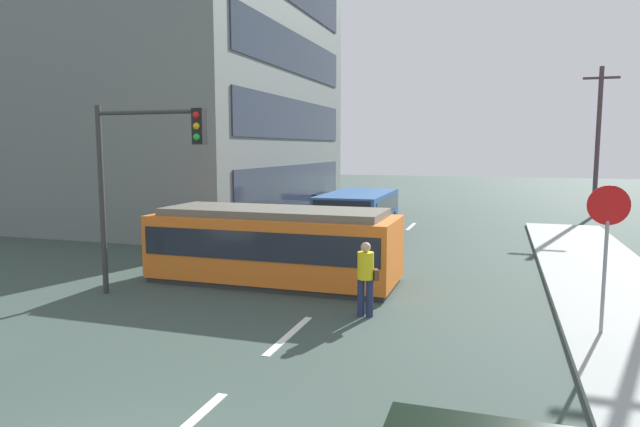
{
  "coord_description": "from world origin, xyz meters",
  "views": [
    {
      "loc": [
        3.87,
        -3.95,
        3.73
      ],
      "look_at": [
        -0.63,
        9.94,
        1.98
      ],
      "focal_mm": 30.98,
      "sensor_mm": 36.0,
      "label": 1
    }
  ],
  "objects_px": {
    "pedestrian_crossing": "(366,275)",
    "utility_pole_far": "(598,139)",
    "parked_sedan_furthest": "(335,203)",
    "parked_sedan_far": "(293,215)",
    "city_bus": "(358,211)",
    "stop_sign": "(607,228)",
    "parked_sedan_mid": "(244,234)",
    "traffic_light_mast": "(142,162)",
    "streetcar_tram": "(274,244)"
  },
  "relations": [
    {
      "from": "parked_sedan_mid",
      "to": "stop_sign",
      "type": "height_order",
      "value": "stop_sign"
    },
    {
      "from": "pedestrian_crossing",
      "to": "streetcar_tram",
      "type": "bearing_deg",
      "value": 143.42
    },
    {
      "from": "pedestrian_crossing",
      "to": "parked_sedan_far",
      "type": "xyz_separation_m",
      "value": [
        -6.32,
        12.19,
        -0.32
      ]
    },
    {
      "from": "city_bus",
      "to": "parked_sedan_far",
      "type": "height_order",
      "value": "city_bus"
    },
    {
      "from": "utility_pole_far",
      "to": "city_bus",
      "type": "bearing_deg",
      "value": -135.4
    },
    {
      "from": "streetcar_tram",
      "to": "city_bus",
      "type": "relative_size",
      "value": 1.22
    },
    {
      "from": "parked_sedan_far",
      "to": "parked_sedan_mid",
      "type": "bearing_deg",
      "value": -86.76
    },
    {
      "from": "streetcar_tram",
      "to": "parked_sedan_far",
      "type": "height_order",
      "value": "streetcar_tram"
    },
    {
      "from": "stop_sign",
      "to": "utility_pole_far",
      "type": "relative_size",
      "value": 0.36
    },
    {
      "from": "pedestrian_crossing",
      "to": "traffic_light_mast",
      "type": "xyz_separation_m",
      "value": [
        -5.59,
        -0.13,
        2.43
      ]
    },
    {
      "from": "stop_sign",
      "to": "utility_pole_far",
      "type": "xyz_separation_m",
      "value": [
        3.0,
        21.41,
        1.99
      ]
    },
    {
      "from": "pedestrian_crossing",
      "to": "stop_sign",
      "type": "height_order",
      "value": "stop_sign"
    },
    {
      "from": "parked_sedan_furthest",
      "to": "pedestrian_crossing",
      "type": "bearing_deg",
      "value": -71.54
    },
    {
      "from": "traffic_light_mast",
      "to": "parked_sedan_far",
      "type": "bearing_deg",
      "value": 93.4
    },
    {
      "from": "city_bus",
      "to": "pedestrian_crossing",
      "type": "xyz_separation_m",
      "value": [
        2.9,
        -10.91,
        -0.11
      ]
    },
    {
      "from": "pedestrian_crossing",
      "to": "utility_pole_far",
      "type": "bearing_deg",
      "value": 70.16
    },
    {
      "from": "streetcar_tram",
      "to": "utility_pole_far",
      "type": "bearing_deg",
      "value": 60.24
    },
    {
      "from": "streetcar_tram",
      "to": "stop_sign",
      "type": "relative_size",
      "value": 2.37
    },
    {
      "from": "parked_sedan_mid",
      "to": "parked_sedan_far",
      "type": "distance_m",
      "value": 5.89
    },
    {
      "from": "pedestrian_crossing",
      "to": "parked_sedan_far",
      "type": "distance_m",
      "value": 13.74
    },
    {
      "from": "parked_sedan_furthest",
      "to": "city_bus",
      "type": "bearing_deg",
      "value": -66.26
    },
    {
      "from": "pedestrian_crossing",
      "to": "parked_sedan_furthest",
      "type": "relative_size",
      "value": 0.38
    },
    {
      "from": "pedestrian_crossing",
      "to": "traffic_light_mast",
      "type": "height_order",
      "value": "traffic_light_mast"
    },
    {
      "from": "traffic_light_mast",
      "to": "utility_pole_far",
      "type": "height_order",
      "value": "utility_pole_far"
    },
    {
      "from": "traffic_light_mast",
      "to": "city_bus",
      "type": "bearing_deg",
      "value": 76.33
    },
    {
      "from": "parked_sedan_mid",
      "to": "parked_sedan_far",
      "type": "height_order",
      "value": "same"
    },
    {
      "from": "city_bus",
      "to": "stop_sign",
      "type": "relative_size",
      "value": 1.94
    },
    {
      "from": "stop_sign",
      "to": "parked_sedan_mid",
      "type": "bearing_deg",
      "value": 149.33
    },
    {
      "from": "streetcar_tram",
      "to": "stop_sign",
      "type": "height_order",
      "value": "stop_sign"
    },
    {
      "from": "city_bus",
      "to": "parked_sedan_far",
      "type": "bearing_deg",
      "value": 159.46
    },
    {
      "from": "traffic_light_mast",
      "to": "utility_pole_far",
      "type": "relative_size",
      "value": 0.6
    },
    {
      "from": "parked_sedan_furthest",
      "to": "traffic_light_mast",
      "type": "height_order",
      "value": "traffic_light_mast"
    },
    {
      "from": "streetcar_tram",
      "to": "parked_sedan_mid",
      "type": "distance_m",
      "value": 4.88
    },
    {
      "from": "streetcar_tram",
      "to": "parked_sedan_furthest",
      "type": "xyz_separation_m",
      "value": [
        -2.81,
        15.54,
        -0.44
      ]
    },
    {
      "from": "streetcar_tram",
      "to": "parked_sedan_mid",
      "type": "bearing_deg",
      "value": 125.44
    },
    {
      "from": "parked_sedan_furthest",
      "to": "stop_sign",
      "type": "xyz_separation_m",
      "value": [
        10.69,
        -17.93,
        1.57
      ]
    },
    {
      "from": "stop_sign",
      "to": "traffic_light_mast",
      "type": "distance_m",
      "value": 10.37
    },
    {
      "from": "utility_pole_far",
      "to": "parked_sedan_far",
      "type": "bearing_deg",
      "value": -146.79
    },
    {
      "from": "parked_sedan_mid",
      "to": "pedestrian_crossing",
      "type": "bearing_deg",
      "value": -46.52
    },
    {
      "from": "parked_sedan_mid",
      "to": "parked_sedan_far",
      "type": "bearing_deg",
      "value": 93.24
    },
    {
      "from": "parked_sedan_furthest",
      "to": "utility_pole_far",
      "type": "height_order",
      "value": "utility_pole_far"
    },
    {
      "from": "parked_sedan_far",
      "to": "parked_sedan_furthest",
      "type": "relative_size",
      "value": 0.98
    },
    {
      "from": "parked_sedan_mid",
      "to": "parked_sedan_far",
      "type": "relative_size",
      "value": 1.01
    },
    {
      "from": "parked_sedan_furthest",
      "to": "utility_pole_far",
      "type": "relative_size",
      "value": 0.55
    },
    {
      "from": "parked_sedan_furthest",
      "to": "parked_sedan_far",
      "type": "bearing_deg",
      "value": -93.47
    },
    {
      "from": "city_bus",
      "to": "stop_sign",
      "type": "bearing_deg",
      "value": -55.16
    },
    {
      "from": "pedestrian_crossing",
      "to": "parked_sedan_furthest",
      "type": "height_order",
      "value": "pedestrian_crossing"
    },
    {
      "from": "traffic_light_mast",
      "to": "utility_pole_far",
      "type": "xyz_separation_m",
      "value": [
        13.3,
        21.51,
        0.81
      ]
    },
    {
      "from": "streetcar_tram",
      "to": "parked_sedan_far",
      "type": "xyz_separation_m",
      "value": [
        -3.15,
        9.84,
        -0.45
      ]
    },
    {
      "from": "city_bus",
      "to": "streetcar_tram",
      "type": "bearing_deg",
      "value": -91.77
    }
  ]
}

